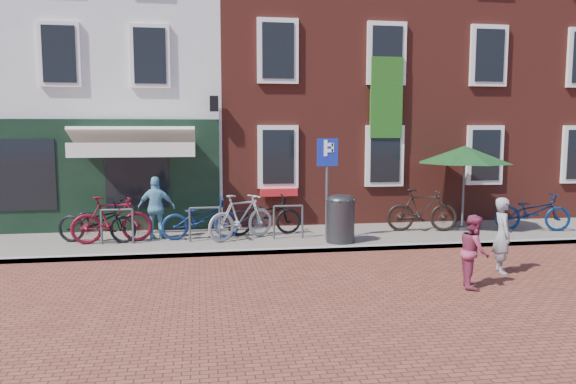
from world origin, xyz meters
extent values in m
plane|color=brown|center=(0.00, 0.00, 0.00)|extent=(80.00, 80.00, 0.00)
cube|color=slate|center=(1.00, 1.50, 0.05)|extent=(24.00, 3.00, 0.10)
cube|color=silver|center=(-5.00, 7.00, 4.50)|extent=(8.00, 8.00, 9.00)
cube|color=maroon|center=(2.00, 7.00, 5.00)|extent=(6.00, 8.00, 10.00)
cube|color=maroon|center=(8.00, 7.00, 5.00)|extent=(6.00, 8.00, 10.00)
cylinder|color=#323235|center=(1.64, 0.60, 0.60)|extent=(0.66, 0.66, 0.99)
ellipsoid|color=#323235|center=(1.64, 0.60, 1.16)|extent=(0.66, 0.66, 0.30)
cylinder|color=#4C4C4F|center=(1.39, 0.95, 1.26)|extent=(0.07, 0.07, 2.31)
cube|color=#142597|center=(1.39, 0.93, 2.20)|extent=(0.50, 0.04, 0.65)
cylinder|color=#4C4C4F|center=(5.25, 1.71, 0.14)|extent=(0.50, 0.50, 0.08)
cylinder|color=#4C4C4F|center=(5.25, 1.71, 1.14)|extent=(0.06, 0.06, 2.09)
cone|color=#17431A|center=(5.25, 1.71, 2.19)|extent=(2.49, 2.49, 0.45)
imported|color=gray|center=(4.10, -2.23, 0.73)|extent=(0.46, 0.60, 1.46)
imported|color=#93334F|center=(3.09, -3.05, 0.64)|extent=(0.66, 0.74, 1.28)
imported|color=#65A7C1|center=(-2.65, 1.70, 0.86)|extent=(0.90, 0.40, 1.51)
imported|color=black|center=(-3.99, 1.46, 0.60)|extent=(1.99, 1.08, 0.99)
imported|color=#5B0A18|center=(-3.64, 1.35, 0.65)|extent=(1.89, 0.80, 1.10)
imported|color=navy|center=(-1.59, 1.52, 0.60)|extent=(1.95, 0.86, 0.99)
imported|color=#9A9B9D|center=(-0.63, 1.29, 0.65)|extent=(1.85, 1.36, 1.10)
imported|color=black|center=(-0.02, 1.80, 0.60)|extent=(1.93, 0.77, 0.99)
imported|color=black|center=(4.09, 1.63, 0.65)|extent=(1.90, 0.83, 1.10)
imported|color=#05204A|center=(6.98, 1.25, 0.60)|extent=(2.00, 1.14, 0.99)
camera|label=1|loc=(-1.59, -11.83, 2.75)|focal=34.47mm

